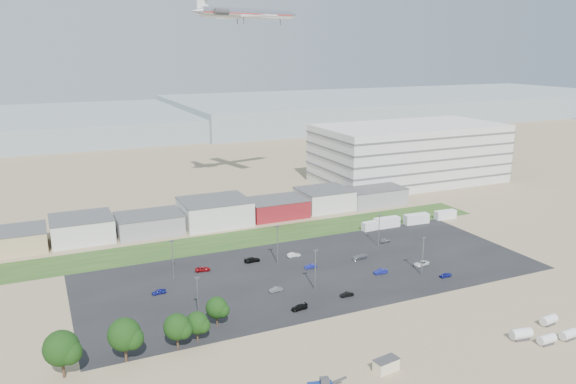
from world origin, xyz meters
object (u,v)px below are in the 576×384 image
tree_far_left (61,352)px  parked_car_3 (299,307)px  parked_car_9 (203,269)px  parked_car_13 (347,294)px  parked_car_6 (252,260)px  parked_car_8 (385,241)px  portable_shed (386,365)px  storage_tank_nw (521,334)px  parked_car_11 (294,255)px  parked_car_0 (421,263)px  parked_car_5 (159,292)px  parked_car_10 (176,329)px  airliner (248,13)px  parked_car_4 (276,289)px  parked_car_2 (445,275)px  parked_car_12 (360,257)px  parked_car_7 (311,266)px  box_trailer_a (372,226)px  parked_car_1 (381,271)px

tree_far_left → parked_car_3: 50.49m
parked_car_9 → parked_car_13: size_ratio=1.22×
parked_car_6 → parked_car_8: parked_car_6 is taller
portable_shed → tree_far_left: (-53.61, 22.07, 3.88)m
portable_shed → storage_tank_nw: size_ratio=1.11×
parked_car_8 → parked_car_11: size_ratio=0.92×
tree_far_left → parked_car_0: 92.88m
parked_car_5 → parked_car_13: 44.87m
parked_car_10 → parked_car_13: 40.76m
parked_car_10 → storage_tank_nw: bearing=-121.4°
airliner → tree_far_left: bearing=-139.3°
parked_car_0 → parked_car_6: (-40.66, 21.53, 0.01)m
parked_car_4 → parked_car_6: bearing=170.2°
storage_tank_nw → parked_car_10: size_ratio=1.09×
parked_car_4 → parked_car_13: parked_car_4 is taller
parked_car_3 → parked_car_9: bearing=-164.2°
airliner → parked_car_13: 117.44m
parked_car_2 → parked_car_12: 24.18m
parked_car_5 → parked_car_4: bearing=63.2°
parked_car_4 → parked_car_6: (1.68, 20.46, 0.10)m
parked_car_0 → parked_car_5: parked_car_0 is taller
portable_shed → parked_car_7: bearing=70.6°
portable_shed → parked_car_4: size_ratio=1.42×
box_trailer_a → portable_shed: bearing=-125.4°
parked_car_0 → parked_car_10: size_ratio=1.17×
tree_far_left → parked_car_12: size_ratio=2.31×
parked_car_1 → airliner: bearing=-177.3°
storage_tank_nw → parked_car_9: (-48.48, 61.37, -0.73)m
parked_car_4 → parked_car_9: 23.38m
parked_car_8 → tree_far_left: bearing=104.2°
tree_far_left → portable_shed: bearing=-22.4°
portable_shed → parked_car_1: (24.53, 38.76, -0.59)m
parked_car_1 → parked_car_8: 24.84m
parked_car_10 → parked_car_3: bearing=-97.4°
parked_car_0 → parked_car_6: parked_car_6 is taller
parked_car_2 → storage_tank_nw: bearing=-11.9°
tree_far_left → parked_car_2: 92.48m
storage_tank_nw → parked_car_8: bearing=82.3°
tree_far_left → parked_car_11: (62.64, 37.14, -4.47)m
box_trailer_a → parked_car_1: bearing=-123.8°
parked_car_8 → parked_car_10: (-70.65, -28.43, -0.01)m
storage_tank_nw → parked_car_0: size_ratio=0.93×
parked_car_5 → parked_car_2: bearing=68.4°
parked_car_11 → parked_car_3: bearing=158.4°
tree_far_left → parked_car_2: tree_far_left is taller
parked_car_0 → parked_car_2: (0.79, -8.88, -0.09)m
parked_car_7 → airliner: bearing=172.4°
parked_car_7 → parked_car_12: (15.52, 0.45, 0.09)m
storage_tank_nw → parked_car_10: 70.25m
parked_car_8 → parked_car_11: bearing=81.7°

